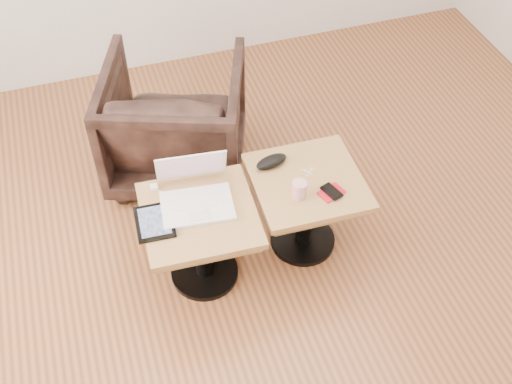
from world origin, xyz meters
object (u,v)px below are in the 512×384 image
object	(u,v)px
laptop	(195,193)
striped_cup	(299,190)
side_table_left	(201,229)
armchair	(176,121)
side_table_right	(306,196)

from	to	relation	value
laptop	striped_cup	distance (m)	0.51
side_table_left	laptop	xyz separation A→B (m)	(0.01, 0.09, 0.17)
laptop	side_table_left	bearing A→B (deg)	-88.36
laptop	striped_cup	xyz separation A→B (m)	(0.49, -0.14, -0.00)
side_table_left	armchair	world-z (taller)	armchair
side_table_right	armchair	xyz separation A→B (m)	(-0.51, 0.81, -0.01)
side_table_left	striped_cup	size ratio (longest dim) A/B	6.23
side_table_left	side_table_right	world-z (taller)	same
laptop	striped_cup	bearing A→B (deg)	-8.94
side_table_right	laptop	xyz separation A→B (m)	(-0.58, 0.04, 0.17)
side_table_right	striped_cup	distance (m)	0.21
striped_cup	armchair	distance (m)	1.02
side_table_left	side_table_right	distance (m)	0.58
armchair	laptop	bearing A→B (deg)	105.71
side_table_right	armchair	size ratio (longest dim) A/B	0.71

